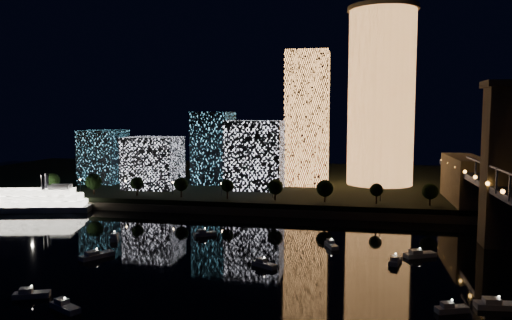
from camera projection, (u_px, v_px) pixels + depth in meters
The scene contains 10 objects.
ground at pixel (260, 289), 115.11m from camera, with size 520.00×520.00×0.00m, color black.
far_bank at pixel (313, 183), 271.29m from camera, with size 420.00×160.00×5.00m, color black.
seawall at pixel (298, 213), 195.13m from camera, with size 420.00×6.00×3.00m, color #6B5E4C.
tower_cylindrical at pixel (381, 96), 244.49m from camera, with size 34.00×34.00×86.57m.
tower_rectangular at pixel (307, 118), 244.96m from camera, with size 20.51×20.51×65.27m, color #EF964C.
midrise_blocks at pixel (192, 155), 243.09m from camera, with size 102.10×45.36×35.93m.
riverboat at pixel (25, 201), 205.22m from camera, with size 53.44×22.45×15.81m.
motorboats at pixel (261, 270), 126.24m from camera, with size 112.17×75.82×2.78m.
esplanade_trees at pixel (217, 185), 206.60m from camera, with size 166.46×6.99×8.99m.
street_lamps at pixel (222, 187), 212.53m from camera, with size 132.70×0.70×5.65m.
Camera 1 is at (20.07, -109.94, 40.58)m, focal length 35.00 mm.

